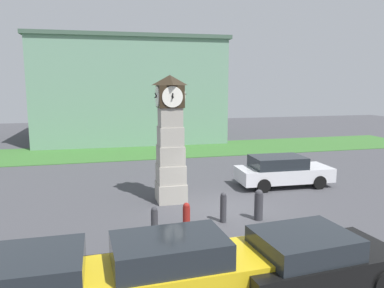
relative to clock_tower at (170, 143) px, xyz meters
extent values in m
plane|color=#424247|center=(1.95, -1.68, -2.48)|extent=(74.24, 74.24, 0.00)
cube|color=#A19C92|center=(0.00, 0.00, -2.09)|extent=(1.20, 1.20, 0.79)
cube|color=#A09A90|center=(0.00, 0.00, -1.29)|extent=(1.13, 1.13, 0.79)
cube|color=#9D978D|center=(0.00, 0.00, -0.50)|extent=(1.05, 1.05, 0.79)
cube|color=#A19C92|center=(0.00, 0.00, 0.29)|extent=(0.98, 0.98, 0.79)
cube|color=#9B968C|center=(0.00, 0.00, 1.08)|extent=(0.90, 0.90, 0.79)
cube|color=#2D2316|center=(0.00, 0.00, 1.92)|extent=(1.01, 1.01, 0.90)
cylinder|color=white|center=(0.00, 0.53, 1.92)|extent=(0.83, 0.04, 0.83)
cube|color=black|center=(0.00, 0.55, 1.92)|extent=(0.06, 0.19, 0.07)
cube|color=black|center=(0.00, 0.55, 1.92)|extent=(0.04, 0.18, 0.29)
cylinder|color=white|center=(0.00, -0.53, 1.92)|extent=(0.83, 0.04, 0.83)
cube|color=black|center=(0.00, -0.55, 1.92)|extent=(0.06, 0.19, 0.06)
cube|color=black|center=(0.00, -0.55, 1.92)|extent=(0.04, 0.15, 0.31)
cylinder|color=white|center=(0.53, 0.00, 1.92)|extent=(0.04, 0.83, 0.83)
cube|color=black|center=(0.55, 0.00, 1.92)|extent=(0.18, 0.06, 0.13)
cube|color=black|center=(0.55, 0.00, 1.92)|extent=(0.26, 0.04, 0.23)
cylinder|color=white|center=(-0.53, 0.00, 1.92)|extent=(0.04, 0.83, 0.83)
cube|color=black|center=(-0.55, 0.00, 1.92)|extent=(0.18, 0.06, 0.13)
cube|color=black|center=(-0.55, 0.00, 1.92)|extent=(0.16, 0.04, 0.30)
pyramid|color=#2D2316|center=(0.00, 0.00, 2.58)|extent=(1.06, 1.06, 0.41)
cylinder|color=#333338|center=(2.68, -2.98, -2.01)|extent=(0.32, 0.32, 0.95)
sphere|color=#333338|center=(2.68, -2.98, -1.49)|extent=(0.28, 0.28, 0.28)
cylinder|color=#333338|center=(1.36, -2.89, -2.00)|extent=(0.23, 0.23, 0.97)
sphere|color=#333338|center=(1.36, -2.89, -1.48)|extent=(0.21, 0.21, 0.21)
cylinder|color=maroon|center=(-0.12, -3.39, -2.06)|extent=(0.25, 0.25, 0.85)
sphere|color=maroon|center=(-0.12, -3.39, -1.60)|extent=(0.22, 0.22, 0.22)
cylinder|color=#333338|center=(-1.20, -3.40, -2.08)|extent=(0.23, 0.23, 0.81)
sphere|color=#333338|center=(-1.20, -3.40, -1.63)|extent=(0.21, 0.21, 0.21)
cube|color=#1E2328|center=(-4.35, -7.38, -1.28)|extent=(2.19, 1.85, 0.60)
cylinder|color=black|center=(-2.82, -6.44, -2.16)|extent=(0.64, 0.22, 0.64)
cube|color=gold|center=(-1.10, -7.40, -1.84)|extent=(4.63, 1.95, 0.74)
cube|color=#1E2328|center=(-1.44, -7.41, -1.18)|extent=(2.58, 1.71, 0.59)
cylinder|color=black|center=(0.27, -6.51, -2.16)|extent=(0.65, 0.25, 0.64)
cylinder|color=black|center=(-2.55, -6.65, -2.16)|extent=(0.65, 0.25, 0.64)
cube|color=black|center=(2.12, -7.48, -1.90)|extent=(4.22, 2.28, 0.62)
cube|color=#1E2328|center=(1.81, -7.50, -1.33)|extent=(2.38, 1.97, 0.51)
cylinder|color=black|center=(3.30, -6.45, -2.16)|extent=(0.66, 0.27, 0.64)
cylinder|color=black|center=(3.45, -8.30, -2.16)|extent=(0.66, 0.27, 0.64)
cylinder|color=black|center=(0.78, -6.66, -2.16)|extent=(0.66, 0.27, 0.64)
cube|color=silver|center=(5.76, 0.98, -1.88)|extent=(4.58, 1.98, 0.66)
cube|color=#1E2328|center=(5.42, 0.99, -1.28)|extent=(2.54, 1.77, 0.55)
cylinder|color=black|center=(7.18, 1.81, -2.16)|extent=(0.65, 0.24, 0.64)
cylinder|color=black|center=(7.13, 0.07, -2.16)|extent=(0.65, 0.24, 0.64)
cylinder|color=black|center=(4.38, 1.90, -2.16)|extent=(0.65, 0.24, 0.64)
cylinder|color=black|center=(4.33, 0.16, -2.16)|extent=(0.65, 0.24, 0.64)
cube|color=gray|center=(-0.11, 19.64, 1.71)|extent=(15.47, 11.83, 8.38)
cube|color=#405849|center=(-0.11, 19.64, 6.05)|extent=(15.93, 12.18, 0.30)
cube|color=#386B2D|center=(-0.02, 11.93, -2.46)|extent=(44.55, 6.43, 0.04)
camera|label=1|loc=(-2.84, -15.06, 2.45)|focal=35.00mm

